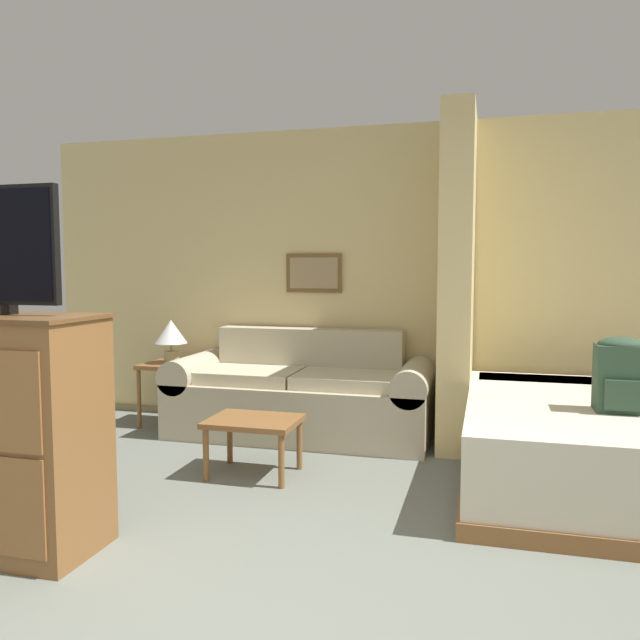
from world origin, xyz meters
The scene contains 8 objects.
wall_back centered at (0.00, 3.49, 1.29)m, with size 6.28×0.16×2.60m.
wall_partition_pillar centered at (0.69, 3.04, 1.30)m, with size 0.24×0.77×2.60m.
couch centered at (-0.57, 3.00, 0.33)m, with size 2.17×0.84×0.87m.
coffee_table centered at (-0.58, 1.95, 0.33)m, with size 0.60×0.47×0.39m.
side_table centered at (-1.78, 3.06, 0.46)m, with size 0.47×0.47×0.55m.
table_lamp centered at (-1.78, 3.06, 0.81)m, with size 0.28×0.28×0.39m.
bed centered at (1.57, 2.33, 0.28)m, with size 1.58×2.12×0.54m.
backpack centered at (1.68, 2.07, 0.77)m, with size 0.28×0.24×0.44m.
Camera 1 is at (0.92, -1.89, 1.39)m, focal length 35.00 mm.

